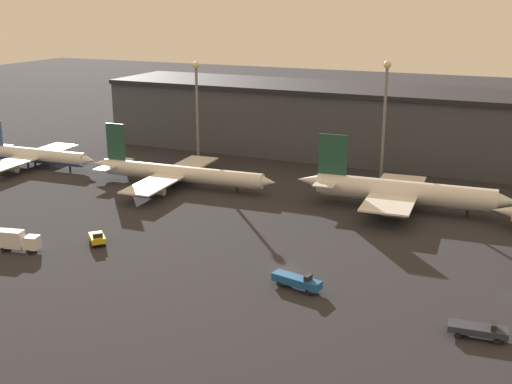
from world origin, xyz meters
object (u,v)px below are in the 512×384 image
object	(u,v)px
service_vehicle_1	(478,330)
airplane_0	(34,155)
airplane_1	(178,173)
service_vehicle_0	(297,281)
service_vehicle_3	(16,240)
service_vehicle_4	(97,238)
airplane_2	(402,192)

from	to	relation	value
service_vehicle_1	airplane_0	bearing A→B (deg)	152.94
airplane_1	service_vehicle_0	world-z (taller)	airplane_1
service_vehicle_3	service_vehicle_4	world-z (taller)	service_vehicle_3
airplane_0	service_vehicle_0	distance (m)	97.94
airplane_2	service_vehicle_3	xyz separation A→B (m)	(-56.19, -50.02, -1.85)
airplane_1	service_vehicle_1	world-z (taller)	airplane_1
service_vehicle_3	service_vehicle_4	bearing A→B (deg)	25.44
service_vehicle_3	airplane_1	bearing A→B (deg)	71.78
airplane_0	service_vehicle_1	size ratio (longest dim) A/B	4.85
service_vehicle_3	airplane_0	bearing A→B (deg)	117.25
service_vehicle_4	service_vehicle_1	bearing A→B (deg)	37.80
airplane_2	service_vehicle_1	xyz separation A→B (m)	(20.21, -48.51, -2.79)
airplane_1	service_vehicle_3	distance (m)	46.89
airplane_0	service_vehicle_3	size ratio (longest dim) A/B	4.64
service_vehicle_0	service_vehicle_4	world-z (taller)	service_vehicle_0
airplane_1	service_vehicle_0	bearing A→B (deg)	-45.72
airplane_0	service_vehicle_1	bearing A→B (deg)	-24.90
service_vehicle_1	service_vehicle_3	size ratio (longest dim) A/B	0.96
service_vehicle_0	airplane_1	bearing A→B (deg)	149.59
airplane_2	service_vehicle_0	bearing A→B (deg)	-101.46
service_vehicle_3	airplane_2	bearing A→B (deg)	29.31
airplane_0	airplane_2	bearing A→B (deg)	-1.54
airplane_0	service_vehicle_4	distance (m)	62.89
service_vehicle_4	service_vehicle_0	bearing A→B (deg)	39.66
airplane_2	service_vehicle_3	world-z (taller)	airplane_2
service_vehicle_0	service_vehicle_3	bearing A→B (deg)	-161.73
airplane_1	service_vehicle_3	bearing A→B (deg)	-99.24
airplane_1	service_vehicle_4	size ratio (longest dim) A/B	9.60
airplane_1	airplane_2	xyz separation A→B (m)	(51.41, 3.39, 0.82)
airplane_1	service_vehicle_1	xyz separation A→B (m)	(71.62, -45.12, -1.97)
service_vehicle_0	service_vehicle_4	xyz separation A→B (m)	(-39.13, 2.80, -0.15)
service_vehicle_1	service_vehicle_0	bearing A→B (deg)	165.79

